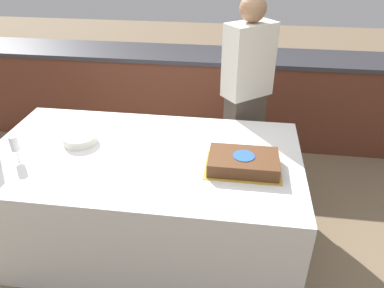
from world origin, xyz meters
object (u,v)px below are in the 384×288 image
at_px(cake, 243,162).
at_px(person_cutting_cake, 246,97).
at_px(plate_stack, 80,139).
at_px(wine_glass, 15,144).

bearing_deg(cake, person_cutting_cake, 90.00).
bearing_deg(cake, plate_stack, 171.81).
distance_m(cake, plate_stack, 1.13).
bearing_deg(person_cutting_cake, plate_stack, -7.22).
distance_m(wine_glass, person_cutting_cake, 1.73).
bearing_deg(cake, wine_glass, -176.05).
bearing_deg(person_cutting_cake, wine_glass, -5.47).
relative_size(cake, plate_stack, 2.02).
distance_m(plate_stack, wine_glass, 0.41).
xyz_separation_m(cake, person_cutting_cake, (0.00, 0.87, 0.06)).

